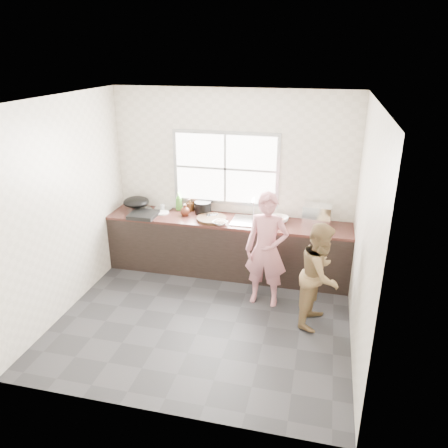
% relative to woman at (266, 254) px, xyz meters
% --- Properties ---
extents(floor, '(3.60, 3.20, 0.01)m').
position_rel_woman_xyz_m(floor, '(-0.69, -0.57, -0.73)').
color(floor, '#28282A').
rests_on(floor, ground).
extents(ceiling, '(3.60, 3.20, 0.01)m').
position_rel_woman_xyz_m(ceiling, '(-0.69, -0.57, 1.98)').
color(ceiling, silver).
rests_on(ceiling, wall_back).
extents(wall_back, '(3.60, 0.01, 2.70)m').
position_rel_woman_xyz_m(wall_back, '(-0.69, 1.03, 0.63)').
color(wall_back, beige).
rests_on(wall_back, ground).
extents(wall_left, '(0.01, 3.20, 2.70)m').
position_rel_woman_xyz_m(wall_left, '(-2.49, -0.57, 0.63)').
color(wall_left, beige).
rests_on(wall_left, ground).
extents(wall_right, '(0.01, 3.20, 2.70)m').
position_rel_woman_xyz_m(wall_right, '(1.12, -0.57, 0.63)').
color(wall_right, beige).
rests_on(wall_right, ground).
extents(wall_front, '(3.60, 0.01, 2.70)m').
position_rel_woman_xyz_m(wall_front, '(-0.69, -2.18, 0.63)').
color(wall_front, beige).
rests_on(wall_front, ground).
extents(cabinet, '(3.60, 0.62, 0.82)m').
position_rel_woman_xyz_m(cabinet, '(-0.69, 0.72, -0.31)').
color(cabinet, black).
rests_on(cabinet, floor).
extents(countertop, '(3.60, 0.64, 0.04)m').
position_rel_woman_xyz_m(countertop, '(-0.69, 0.72, 0.12)').
color(countertop, '#391C17').
rests_on(countertop, cabinet).
extents(sink, '(0.55, 0.45, 0.02)m').
position_rel_woman_xyz_m(sink, '(-0.34, 0.72, 0.14)').
color(sink, silver).
rests_on(sink, countertop).
extents(faucet, '(0.02, 0.02, 0.30)m').
position_rel_woman_xyz_m(faucet, '(-0.34, 0.92, 0.29)').
color(faucet, silver).
rests_on(faucet, countertop).
extents(window_frame, '(1.60, 0.05, 1.10)m').
position_rel_woman_xyz_m(window_frame, '(-0.79, 1.02, 0.83)').
color(window_frame, '#9EA0A5').
rests_on(window_frame, wall_back).
extents(window_glazing, '(1.50, 0.01, 1.00)m').
position_rel_woman_xyz_m(window_glazing, '(-0.79, 0.99, 0.83)').
color(window_glazing, white).
rests_on(window_glazing, window_frame).
extents(woman, '(0.55, 0.38, 1.44)m').
position_rel_woman_xyz_m(woman, '(0.00, 0.00, 0.00)').
color(woman, '#C5767F').
rests_on(woman, floor).
extents(person_side, '(0.64, 0.74, 1.32)m').
position_rel_woman_xyz_m(person_side, '(0.70, -0.31, -0.06)').
color(person_side, brown).
rests_on(person_side, floor).
extents(cutting_board, '(0.50, 0.50, 0.04)m').
position_rel_woman_xyz_m(cutting_board, '(-0.91, 0.64, 0.16)').
color(cutting_board, black).
rests_on(cutting_board, countertop).
extents(cleaver, '(0.20, 0.16, 0.01)m').
position_rel_woman_xyz_m(cleaver, '(-0.93, 0.75, 0.18)').
color(cleaver, silver).
rests_on(cleaver, cutting_board).
extents(bowl_mince, '(0.27, 0.27, 0.05)m').
position_rel_woman_xyz_m(bowl_mince, '(-0.75, 0.51, 0.16)').
color(bowl_mince, white).
rests_on(bowl_mince, countertop).
extents(bowl_crabs, '(0.27, 0.27, 0.07)m').
position_rel_woman_xyz_m(bowl_crabs, '(0.06, 0.80, 0.17)').
color(bowl_crabs, white).
rests_on(bowl_crabs, countertop).
extents(bowl_held, '(0.21, 0.21, 0.06)m').
position_rel_woman_xyz_m(bowl_held, '(-0.05, 0.71, 0.17)').
color(bowl_held, silver).
rests_on(bowl_held, countertop).
extents(black_pot, '(0.32, 0.32, 0.18)m').
position_rel_woman_xyz_m(black_pot, '(-1.11, 0.89, 0.23)').
color(black_pot, black).
rests_on(black_pot, countertop).
extents(plate_food, '(0.27, 0.27, 0.02)m').
position_rel_woman_xyz_m(plate_food, '(-1.72, 0.75, 0.15)').
color(plate_food, white).
rests_on(plate_food, countertop).
extents(bottle_green, '(0.14, 0.14, 0.28)m').
position_rel_woman_xyz_m(bottle_green, '(-1.51, 0.95, 0.28)').
color(bottle_green, '#448A2D').
rests_on(bottle_green, countertop).
extents(bottle_brown_tall, '(0.11, 0.11, 0.18)m').
position_rel_woman_xyz_m(bottle_brown_tall, '(-1.33, 0.95, 0.23)').
color(bottle_brown_tall, '#492812').
rests_on(bottle_brown_tall, countertop).
extents(bottle_brown_short, '(0.17, 0.17, 0.17)m').
position_rel_woman_xyz_m(bottle_brown_short, '(-1.34, 0.74, 0.22)').
color(bottle_brown_short, '#471F11').
rests_on(bottle_brown_short, countertop).
extents(glass_jar, '(0.08, 0.08, 0.09)m').
position_rel_woman_xyz_m(glass_jar, '(-1.76, 0.89, 0.18)').
color(glass_jar, silver).
rests_on(glass_jar, countertop).
extents(burner, '(0.39, 0.39, 0.06)m').
position_rel_woman_xyz_m(burner, '(-1.94, 0.55, 0.17)').
color(burner, black).
rests_on(burner, countertop).
extents(wok, '(0.43, 0.43, 0.15)m').
position_rel_woman_xyz_m(wok, '(-2.15, 0.79, 0.28)').
color(wok, black).
rests_on(wok, burner).
extents(dish_rack, '(0.41, 0.30, 0.29)m').
position_rel_woman_xyz_m(dish_rack, '(0.59, 0.83, 0.29)').
color(dish_rack, white).
rests_on(dish_rack, countertop).
extents(pot_lid_left, '(0.33, 0.33, 0.01)m').
position_rel_woman_xyz_m(pot_lid_left, '(-2.06, 0.84, 0.15)').
color(pot_lid_left, '#ACAFB2').
rests_on(pot_lid_left, countertop).
extents(pot_lid_right, '(0.33, 0.33, 0.01)m').
position_rel_woman_xyz_m(pot_lid_right, '(-1.77, 0.95, 0.15)').
color(pot_lid_right, silver).
rests_on(pot_lid_right, countertop).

